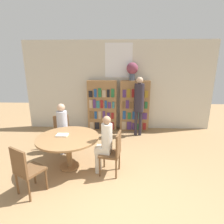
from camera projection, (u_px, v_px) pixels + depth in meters
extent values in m
plane|color=#9E7A51|center=(117.00, 214.00, 2.66)|extent=(16.00, 16.00, 0.00)
cube|color=beige|center=(118.00, 86.00, 5.99)|extent=(6.40, 0.06, 3.00)
cube|color=white|center=(119.00, 60.00, 5.74)|extent=(0.90, 0.01, 1.10)
cube|color=olive|center=(102.00, 106.00, 6.00)|extent=(0.97, 0.32, 1.71)
cube|color=tan|center=(92.00, 126.00, 6.02)|extent=(0.14, 0.02, 0.25)
cube|color=black|center=(97.00, 126.00, 6.02)|extent=(0.16, 0.02, 0.24)
cube|color=brown|center=(102.00, 126.00, 6.01)|extent=(0.15, 0.02, 0.21)
cube|color=#4C2D6B|center=(107.00, 125.00, 6.00)|extent=(0.13, 0.02, 0.27)
cube|color=maroon|center=(112.00, 126.00, 5.99)|extent=(0.10, 0.02, 0.25)
cube|color=brown|center=(92.00, 115.00, 5.92)|extent=(0.12, 0.02, 0.26)
cube|color=navy|center=(96.00, 115.00, 5.92)|extent=(0.09, 0.02, 0.26)
cube|color=tan|center=(100.00, 115.00, 5.91)|extent=(0.10, 0.02, 0.26)
cube|color=#4C2D6B|center=(104.00, 115.00, 5.91)|extent=(0.09, 0.02, 0.27)
cube|color=#4C2D6B|center=(108.00, 116.00, 5.91)|extent=(0.10, 0.02, 0.22)
cube|color=maroon|center=(113.00, 116.00, 5.90)|extent=(0.09, 0.02, 0.22)
cube|color=tan|center=(91.00, 104.00, 5.82)|extent=(0.11, 0.02, 0.27)
cube|color=#4C2D6B|center=(94.00, 104.00, 5.82)|extent=(0.09, 0.02, 0.30)
cube|color=#2D707A|center=(98.00, 105.00, 5.82)|extent=(0.11, 0.02, 0.25)
cube|color=maroon|center=(102.00, 104.00, 5.81)|extent=(0.09, 0.02, 0.28)
cube|color=navy|center=(106.00, 104.00, 5.81)|extent=(0.08, 0.02, 0.26)
cube|color=#4C2D6B|center=(109.00, 105.00, 5.81)|extent=(0.10, 0.02, 0.21)
cube|color=#2D707A|center=(113.00, 105.00, 5.80)|extent=(0.07, 0.02, 0.22)
cube|color=black|center=(91.00, 94.00, 5.74)|extent=(0.13, 0.02, 0.21)
cube|color=navy|center=(95.00, 93.00, 5.72)|extent=(0.09, 0.02, 0.27)
cube|color=#236638|center=(100.00, 93.00, 5.71)|extent=(0.10, 0.02, 0.30)
cube|color=tan|center=(104.00, 94.00, 5.72)|extent=(0.12, 0.02, 0.23)
cube|color=black|center=(108.00, 93.00, 5.71)|extent=(0.09, 0.02, 0.25)
cube|color=#236638|center=(113.00, 93.00, 5.70)|extent=(0.11, 0.02, 0.28)
cube|color=olive|center=(134.00, 106.00, 5.96)|extent=(0.97, 0.32, 1.71)
cube|color=tan|center=(124.00, 125.00, 5.98)|extent=(0.13, 0.02, 0.28)
cube|color=#4C2D6B|center=(129.00, 126.00, 5.97)|extent=(0.15, 0.02, 0.28)
cube|color=#4C2D6B|center=(134.00, 126.00, 5.97)|extent=(0.13, 0.02, 0.23)
cube|color=#236638|center=(139.00, 127.00, 5.97)|extent=(0.14, 0.02, 0.22)
cube|color=maroon|center=(144.00, 126.00, 5.96)|extent=(0.11, 0.02, 0.24)
cube|color=navy|center=(124.00, 115.00, 5.88)|extent=(0.10, 0.02, 0.29)
cube|color=#236638|center=(129.00, 116.00, 5.88)|extent=(0.11, 0.02, 0.23)
cube|color=navy|center=(134.00, 115.00, 5.87)|extent=(0.14, 0.02, 0.27)
cube|color=#2D707A|center=(140.00, 116.00, 5.87)|extent=(0.11, 0.02, 0.23)
cube|color=#4C2D6B|center=(145.00, 116.00, 5.86)|extent=(0.15, 0.02, 0.22)
cube|color=brown|center=(123.00, 105.00, 5.79)|extent=(0.08, 0.02, 0.23)
cube|color=#4C2D6B|center=(127.00, 104.00, 5.78)|extent=(0.11, 0.02, 0.27)
cube|color=brown|center=(131.00, 105.00, 5.78)|extent=(0.08, 0.02, 0.22)
cube|color=brown|center=(135.00, 105.00, 5.77)|extent=(0.11, 0.02, 0.26)
cube|color=maroon|center=(138.00, 104.00, 5.76)|extent=(0.11, 0.02, 0.30)
cube|color=#4C2D6B|center=(143.00, 104.00, 5.76)|extent=(0.08, 0.02, 0.30)
cube|color=#236638|center=(146.00, 105.00, 5.76)|extent=(0.10, 0.02, 0.23)
cube|color=#4C2D6B|center=(124.00, 94.00, 5.69)|extent=(0.11, 0.02, 0.25)
cube|color=olive|center=(129.00, 93.00, 5.68)|extent=(0.09, 0.02, 0.28)
cube|color=maroon|center=(133.00, 93.00, 5.68)|extent=(0.08, 0.02, 0.27)
cube|color=#4C2D6B|center=(137.00, 94.00, 5.67)|extent=(0.09, 0.02, 0.25)
cube|color=#236638|center=(142.00, 94.00, 5.67)|extent=(0.10, 0.02, 0.23)
cube|color=olive|center=(146.00, 94.00, 5.67)|extent=(0.11, 0.02, 0.22)
cylinder|color=#475166|center=(132.00, 77.00, 5.71)|extent=(0.17, 0.17, 0.24)
sphere|color=brown|center=(132.00, 68.00, 5.64)|extent=(0.37, 0.37, 0.37)
cylinder|color=olive|center=(70.00, 166.00, 3.90)|extent=(0.44, 0.44, 0.03)
cylinder|color=olive|center=(69.00, 152.00, 3.81)|extent=(0.12, 0.12, 0.66)
cylinder|color=olive|center=(68.00, 138.00, 3.72)|extent=(1.32, 1.32, 0.04)
cube|color=brown|center=(30.00, 170.00, 3.03)|extent=(0.54, 0.54, 0.04)
cube|color=brown|center=(18.00, 162.00, 2.81)|extent=(0.37, 0.22, 0.45)
cylinder|color=brown|center=(34.00, 174.00, 3.31)|extent=(0.04, 0.04, 0.42)
cylinder|color=brown|center=(46.00, 179.00, 3.14)|extent=(0.04, 0.04, 0.42)
cylinder|color=brown|center=(17.00, 184.00, 3.03)|extent=(0.04, 0.04, 0.42)
cylinder|color=brown|center=(29.00, 191.00, 2.86)|extent=(0.04, 0.04, 0.42)
cube|color=brown|center=(63.00, 134.00, 4.60)|extent=(0.53, 0.53, 0.04)
cube|color=brown|center=(61.00, 123.00, 4.70)|extent=(0.38, 0.20, 0.45)
cylinder|color=brown|center=(71.00, 144.00, 4.58)|extent=(0.04, 0.04, 0.42)
cylinder|color=brown|center=(58.00, 146.00, 4.45)|extent=(0.04, 0.04, 0.42)
cylinder|color=brown|center=(69.00, 139.00, 4.88)|extent=(0.04, 0.04, 0.42)
cylinder|color=brown|center=(56.00, 141.00, 4.75)|extent=(0.04, 0.04, 0.42)
cube|color=brown|center=(110.00, 154.00, 3.58)|extent=(0.47, 0.47, 0.04)
cube|color=brown|center=(119.00, 144.00, 3.48)|extent=(0.11, 0.40, 0.45)
cylinder|color=brown|center=(100.00, 167.00, 3.52)|extent=(0.04, 0.04, 0.42)
cylinder|color=brown|center=(104.00, 159.00, 3.84)|extent=(0.04, 0.04, 0.42)
cylinder|color=brown|center=(116.00, 169.00, 3.45)|extent=(0.04, 0.04, 0.42)
cylinder|color=brown|center=(119.00, 160.00, 3.77)|extent=(0.04, 0.04, 0.42)
cube|color=#B2B7C6|center=(63.00, 133.00, 4.46)|extent=(0.38, 0.40, 0.12)
cylinder|color=#B2B7C6|center=(62.00, 121.00, 4.45)|extent=(0.27, 0.27, 0.50)
sphere|color=tan|center=(61.00, 108.00, 4.36)|extent=(0.20, 0.20, 0.20)
cylinder|color=#B2B7C6|center=(68.00, 145.00, 4.46)|extent=(0.10, 0.10, 0.46)
cylinder|color=#B2B7C6|center=(62.00, 146.00, 4.41)|extent=(0.10, 0.10, 0.46)
cube|color=silver|center=(103.00, 150.00, 3.59)|extent=(0.36, 0.28, 0.12)
cylinder|color=silver|center=(107.00, 136.00, 3.50)|extent=(0.22, 0.22, 0.50)
sphere|color=#A37A5B|center=(107.00, 120.00, 3.41)|extent=(0.17, 0.17, 0.17)
cylinder|color=silver|center=(97.00, 163.00, 3.64)|extent=(0.10, 0.10, 0.46)
cylinder|color=silver|center=(99.00, 160.00, 3.75)|extent=(0.10, 0.10, 0.46)
cylinder|color=#28232D|center=(136.00, 123.00, 5.58)|extent=(0.10, 0.10, 0.80)
cylinder|color=#28232D|center=(140.00, 123.00, 5.58)|extent=(0.10, 0.10, 0.80)
cylinder|color=#28232D|center=(139.00, 98.00, 5.37)|extent=(0.30, 0.30, 0.86)
sphere|color=tan|center=(140.00, 80.00, 5.23)|extent=(0.20, 0.20, 0.20)
cylinder|color=#28232D|center=(141.00, 90.00, 5.57)|extent=(0.07, 0.30, 0.07)
cube|color=silver|center=(62.00, 135.00, 3.76)|extent=(0.24, 0.18, 0.03)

